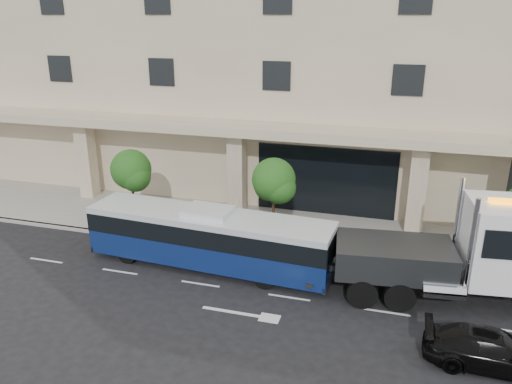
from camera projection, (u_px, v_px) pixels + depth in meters
ground at (296, 280)px, 22.27m from camera, size 120.00×120.00×0.00m
sidewalk at (315, 234)px, 26.77m from camera, size 120.00×6.00×0.15m
curb at (305, 259)px, 24.06m from camera, size 120.00×0.30×0.15m
convention_center at (348, 34)px, 32.88m from camera, size 60.00×17.60×20.00m
tree_left at (132, 172)px, 27.10m from camera, size 2.27×2.20×4.22m
tree_mid at (274, 183)px, 24.95m from camera, size 2.28×2.20×4.38m
city_bus at (209, 237)px, 23.03m from camera, size 11.70×3.18×2.93m
tow_truck at (468, 256)px, 20.03m from camera, size 10.94×3.72×4.95m
black_sedan at (492, 350)px, 16.63m from camera, size 4.45×1.84×1.29m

